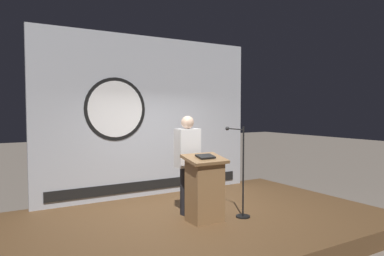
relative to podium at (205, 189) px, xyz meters
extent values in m
plane|color=#6B6056|center=(-0.01, 0.24, -0.83)|extent=(40.00, 40.00, 0.00)
cube|color=brown|center=(-0.01, 0.24, -0.68)|extent=(6.40, 4.00, 0.30)
cube|color=#B2B7C1|center=(-0.01, 2.09, 1.12)|extent=(4.73, 0.10, 3.31)
cylinder|color=black|center=(-0.78, 2.03, 1.28)|extent=(1.24, 0.02, 1.24)
cylinder|color=white|center=(-0.78, 2.03, 1.28)|extent=(1.11, 0.02, 1.11)
cube|color=black|center=(-0.01, 2.03, -0.31)|extent=(4.26, 0.02, 0.20)
cube|color=olive|center=(0.00, 0.00, -0.04)|extent=(0.52, 0.40, 0.98)
cube|color=olive|center=(0.00, 0.00, 0.48)|extent=(0.64, 0.50, 0.14)
cube|color=black|center=(0.00, -0.02, 0.53)|extent=(0.28, 0.20, 0.06)
cylinder|color=black|center=(-0.04, 0.48, -0.12)|extent=(0.26, 0.26, 0.82)
cube|color=white|center=(-0.04, 0.48, 0.62)|extent=(0.40, 0.24, 0.66)
sphere|color=beige|center=(-0.04, 0.48, 1.05)|extent=(0.22, 0.22, 0.22)
cylinder|color=black|center=(0.67, -0.15, -0.52)|extent=(0.24, 0.24, 0.02)
cylinder|color=black|center=(0.67, -0.15, 0.23)|extent=(0.03, 0.03, 1.52)
cylinder|color=black|center=(0.67, 0.07, 0.94)|extent=(0.02, 0.45, 0.02)
sphere|color=#262626|center=(0.67, 0.30, 0.94)|extent=(0.07, 0.07, 0.07)
camera|label=1|loc=(-3.09, -4.74, 1.27)|focal=33.22mm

